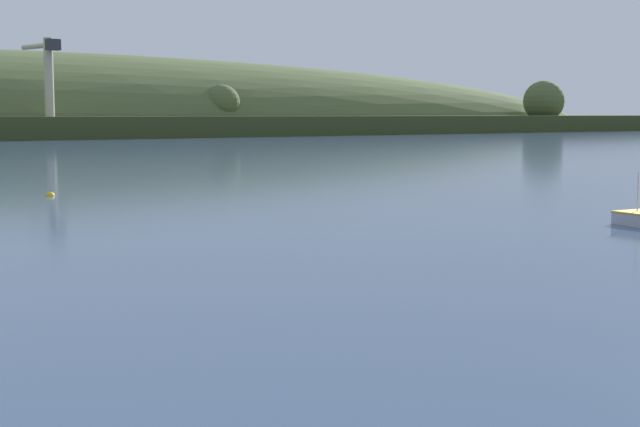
{
  "coord_description": "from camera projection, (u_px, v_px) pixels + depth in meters",
  "views": [
    {
      "loc": [
        -19.29,
        -10.43,
        5.63
      ],
      "look_at": [
        3.23,
        25.76,
        1.07
      ],
      "focal_mm": 52.78,
      "sensor_mm": 36.0,
      "label": 1
    }
  ],
  "objects": [
    {
      "name": "mooring_buoy_midchannel",
      "position": [
        50.0,
        196.0,
        64.19
      ],
      "size": [
        0.57,
        0.57,
        0.65
      ],
      "color": "yellow",
      "rests_on": "ground"
    },
    {
      "name": "dockside_crane",
      "position": [
        49.0,
        90.0,
        202.66
      ],
      "size": [
        5.66,
        13.74,
        21.72
      ],
      "rotation": [
        0.0,
        0.0,
        1.81
      ],
      "color": "#4C4C51",
      "rests_on": "ground"
    }
  ]
}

